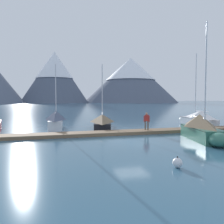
{
  "coord_description": "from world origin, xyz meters",
  "views": [
    {
      "loc": [
        -6.17,
        -17.49,
        3.33
      ],
      "look_at": [
        0.0,
        6.0,
        2.0
      ],
      "focal_mm": 38.19,
      "sensor_mm": 36.0,
      "label": 1
    }
  ],
  "objects": [
    {
      "name": "sailboat_mid_dock_port",
      "position": [
        -0.25,
        9.51,
        0.74
      ],
      "size": [
        3.3,
        7.84,
        7.41
      ],
      "color": "black",
      "rests_on": "ground"
    },
    {
      "name": "sailboat_far_berth",
      "position": [
        12.2,
        9.13,
        0.89
      ],
      "size": [
        2.02,
        7.35,
        9.2
      ],
      "color": "silver",
      "rests_on": "ground"
    },
    {
      "name": "mountain_shoulder_ridge",
      "position": [
        68.6,
        197.74,
        22.38
      ],
      "size": [
        88.87,
        88.87,
        42.22
      ],
      "color": "#4C566B",
      "rests_on": "ground"
    },
    {
      "name": "dock",
      "position": [
        0.0,
        4.0,
        0.15
      ],
      "size": [
        29.84,
        2.65,
        0.3
      ],
      "color": "brown",
      "rests_on": "ground"
    },
    {
      "name": "ground_plane",
      "position": [
        0.0,
        0.0,
        0.0
      ],
      "size": [
        700.0,
        700.0,
        0.0
      ],
      "primitive_type": "plane",
      "color": "#335B75"
    },
    {
      "name": "sailboat_second_berth",
      "position": [
        -5.5,
        9.73,
        0.98
      ],
      "size": [
        1.96,
        5.59,
        7.23
      ],
      "color": "white",
      "rests_on": "ground"
    },
    {
      "name": "person_on_dock",
      "position": [
        3.07,
        4.24,
        1.26
      ],
      "size": [
        0.56,
        0.34,
        1.69
      ],
      "color": "brown",
      "rests_on": "dock"
    },
    {
      "name": "sailboat_mid_dock_starboard",
      "position": [
        5.68,
        -0.97,
        0.98
      ],
      "size": [
        2.93,
        6.66,
        9.29
      ],
      "color": "#336B56",
      "rests_on": "ground"
    },
    {
      "name": "mooring_buoy_channel_marker",
      "position": [
        -0.21,
        -7.29,
        0.24
      ],
      "size": [
        0.48,
        0.48,
        0.56
      ],
      "color": "white",
      "rests_on": "ground"
    },
    {
      "name": "mountain_central_massif",
      "position": [
        -1.56,
        198.77,
        23.87
      ],
      "size": [
        58.97,
        58.97,
        44.83
      ],
      "color": "#4C566B",
      "rests_on": "ground"
    }
  ]
}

